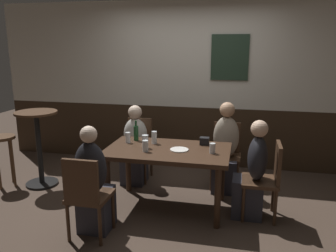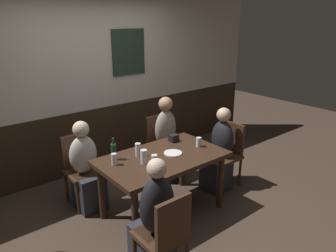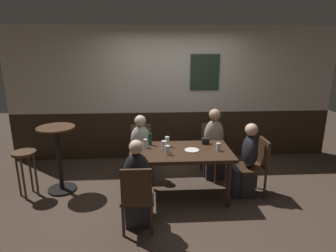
{
  "view_description": "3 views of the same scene",
  "coord_description": "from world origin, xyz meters",
  "px_view_note": "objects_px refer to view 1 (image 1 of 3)",
  "views": [
    {
      "loc": [
        0.83,
        -3.71,
        1.93
      ],
      "look_at": [
        0.01,
        -0.01,
        1.02
      ],
      "focal_mm": 36.43,
      "sensor_mm": 36.0,
      "label": 1
    },
    {
      "loc": [
        -2.08,
        -2.65,
        2.26
      ],
      "look_at": [
        0.1,
        0.02,
        1.08
      ],
      "focal_mm": 34.46,
      "sensor_mm": 36.0,
      "label": 2
    },
    {
      "loc": [
        -0.45,
        -3.93,
        2.21
      ],
      "look_at": [
        -0.2,
        0.12,
        1.08
      ],
      "focal_mm": 30.47,
      "sensor_mm": 36.0,
      "label": 3
    }
  ],
  "objects_px": {
    "tumbler_short": "(154,138)",
    "condiment_caddy": "(204,141)",
    "side_bar_table": "(39,142)",
    "person_left_far": "(135,150)",
    "chair_right_far": "(226,151)",
    "person_head_east": "(252,177)",
    "pint_glass_pale": "(145,146)",
    "bar_stool": "(3,147)",
    "highball_clear": "(145,142)",
    "chair_left_near": "(87,193)",
    "person_right_far": "(225,154)",
    "beer_glass_tall": "(212,149)",
    "dining_table": "(168,156)",
    "chair_head_east": "(267,176)",
    "chair_left_far": "(138,145)",
    "person_left_near": "(94,188)",
    "plate_white_large": "(179,150)",
    "pint_glass_stout": "(128,138)",
    "beer_bottle_green": "(136,133)"
  },
  "relations": [
    {
      "from": "person_left_near",
      "to": "person_head_east",
      "type": "xyz_separation_m",
      "value": [
        1.61,
        0.69,
        -0.01
      ]
    },
    {
      "from": "chair_left_near",
      "to": "person_left_near",
      "type": "distance_m",
      "value": 0.16
    },
    {
      "from": "highball_clear",
      "to": "chair_left_near",
      "type": "bearing_deg",
      "value": -113.7
    },
    {
      "from": "chair_left_far",
      "to": "side_bar_table",
      "type": "relative_size",
      "value": 0.84
    },
    {
      "from": "beer_glass_tall",
      "to": "beer_bottle_green",
      "type": "distance_m",
      "value": 1.05
    },
    {
      "from": "person_right_far",
      "to": "condiment_caddy",
      "type": "relative_size",
      "value": 10.88
    },
    {
      "from": "person_head_east",
      "to": "pint_glass_pale",
      "type": "height_order",
      "value": "person_head_east"
    },
    {
      "from": "plate_white_large",
      "to": "side_bar_table",
      "type": "xyz_separation_m",
      "value": [
        -2.03,
        0.3,
        -0.13
      ]
    },
    {
      "from": "person_right_far",
      "to": "tumbler_short",
      "type": "distance_m",
      "value": 1.03
    },
    {
      "from": "chair_head_east",
      "to": "person_left_near",
      "type": "height_order",
      "value": "person_left_near"
    },
    {
      "from": "chair_left_near",
      "to": "person_right_far",
      "type": "distance_m",
      "value": 1.99
    },
    {
      "from": "pint_glass_stout",
      "to": "highball_clear",
      "type": "relative_size",
      "value": 0.84
    },
    {
      "from": "person_right_far",
      "to": "side_bar_table",
      "type": "relative_size",
      "value": 1.14
    },
    {
      "from": "chair_head_east",
      "to": "person_left_near",
      "type": "relative_size",
      "value": 0.76
    },
    {
      "from": "person_left_near",
      "to": "person_head_east",
      "type": "bearing_deg",
      "value": 23.1
    },
    {
      "from": "chair_right_far",
      "to": "chair_left_far",
      "type": "relative_size",
      "value": 1.0
    },
    {
      "from": "chair_left_near",
      "to": "beer_glass_tall",
      "type": "distance_m",
      "value": 1.44
    },
    {
      "from": "dining_table",
      "to": "person_left_near",
      "type": "bearing_deg",
      "value": -132.77
    },
    {
      "from": "person_right_far",
      "to": "bar_stool",
      "type": "height_order",
      "value": "person_right_far"
    },
    {
      "from": "chair_right_far",
      "to": "condiment_caddy",
      "type": "relative_size",
      "value": 8.0
    },
    {
      "from": "chair_left_far",
      "to": "person_left_far",
      "type": "relative_size",
      "value": 0.8
    },
    {
      "from": "beer_glass_tall",
      "to": "highball_clear",
      "type": "xyz_separation_m",
      "value": [
        -0.79,
        0.04,
        0.02
      ]
    },
    {
      "from": "person_right_far",
      "to": "beer_bottle_green",
      "type": "height_order",
      "value": "person_right_far"
    },
    {
      "from": "person_right_far",
      "to": "side_bar_table",
      "type": "height_order",
      "value": "person_right_far"
    },
    {
      "from": "person_left_near",
      "to": "condiment_caddy",
      "type": "xyz_separation_m",
      "value": [
        1.03,
        0.96,
        0.3
      ]
    },
    {
      "from": "pint_glass_pale",
      "to": "side_bar_table",
      "type": "height_order",
      "value": "side_bar_table"
    },
    {
      "from": "chair_head_east",
      "to": "tumbler_short",
      "type": "bearing_deg",
      "value": 172.34
    },
    {
      "from": "tumbler_short",
      "to": "condiment_caddy",
      "type": "height_order",
      "value": "tumbler_short"
    },
    {
      "from": "chair_left_near",
      "to": "chair_head_east",
      "type": "relative_size",
      "value": 1.0
    },
    {
      "from": "chair_left_near",
      "to": "highball_clear",
      "type": "relative_size",
      "value": 5.67
    },
    {
      "from": "person_left_near",
      "to": "beer_glass_tall",
      "type": "bearing_deg",
      "value": 28.68
    },
    {
      "from": "chair_head_east",
      "to": "condiment_caddy",
      "type": "bearing_deg",
      "value": 159.87
    },
    {
      "from": "tumbler_short",
      "to": "side_bar_table",
      "type": "bearing_deg",
      "value": 176.45
    },
    {
      "from": "person_left_near",
      "to": "bar_stool",
      "type": "bearing_deg",
      "value": 154.27
    },
    {
      "from": "pint_glass_stout",
      "to": "beer_bottle_green",
      "type": "bearing_deg",
      "value": 60.97
    },
    {
      "from": "side_bar_table",
      "to": "person_left_far",
      "type": "bearing_deg",
      "value": 17.65
    },
    {
      "from": "beer_glass_tall",
      "to": "dining_table",
      "type": "bearing_deg",
      "value": 174.27
    },
    {
      "from": "person_left_far",
      "to": "condiment_caddy",
      "type": "distance_m",
      "value": 1.16
    },
    {
      "from": "chair_head_east",
      "to": "person_left_near",
      "type": "xyz_separation_m",
      "value": [
        -1.77,
        -0.69,
        -0.01
      ]
    },
    {
      "from": "person_head_east",
      "to": "bar_stool",
      "type": "bearing_deg",
      "value": 177.66
    },
    {
      "from": "chair_right_far",
      "to": "person_head_east",
      "type": "relative_size",
      "value": 0.78
    },
    {
      "from": "chair_right_far",
      "to": "person_left_far",
      "type": "xyz_separation_m",
      "value": [
        -1.27,
        -0.16,
        -0.03
      ]
    },
    {
      "from": "dining_table",
      "to": "side_bar_table",
      "type": "bearing_deg",
      "value": 171.4
    },
    {
      "from": "highball_clear",
      "to": "bar_stool",
      "type": "height_order",
      "value": "highball_clear"
    },
    {
      "from": "dining_table",
      "to": "chair_left_far",
      "type": "height_order",
      "value": "chair_left_far"
    },
    {
      "from": "beer_glass_tall",
      "to": "chair_head_east",
      "type": "bearing_deg",
      "value": 4.89
    },
    {
      "from": "plate_white_large",
      "to": "bar_stool",
      "type": "xyz_separation_m",
      "value": [
        -2.48,
        0.15,
        -0.18
      ]
    },
    {
      "from": "person_right_far",
      "to": "beer_glass_tall",
      "type": "xyz_separation_m",
      "value": [
        -0.11,
        -0.74,
        0.28
      ]
    },
    {
      "from": "person_head_east",
      "to": "pint_glass_stout",
      "type": "height_order",
      "value": "person_head_east"
    },
    {
      "from": "condiment_caddy",
      "to": "bar_stool",
      "type": "relative_size",
      "value": 0.15
    }
  ]
}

